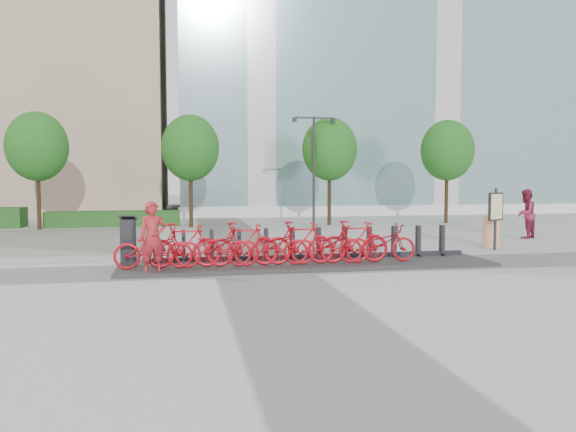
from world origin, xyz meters
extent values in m
plane|color=#9E9E9E|center=(0.00, 0.00, 0.00)|extent=(120.00, 120.00, 0.00)
cube|color=#569DA8|center=(14.00, 26.00, 12.00)|extent=(32.00, 16.00, 24.00)
cube|color=#214B25|center=(-5.00, 13.20, 0.35)|extent=(6.00, 1.20, 0.70)
cylinder|color=#3F2F15|center=(-8.00, 12.00, 1.50)|extent=(0.18, 0.18, 3.00)
ellipsoid|color=#1E6416|center=(-8.00, 12.00, 3.60)|extent=(2.60, 2.60, 2.99)
cylinder|color=#3F2F15|center=(-1.50, 12.00, 1.50)|extent=(0.18, 0.18, 3.00)
ellipsoid|color=#1E6416|center=(-1.50, 12.00, 3.60)|extent=(2.60, 2.60, 2.99)
cylinder|color=#3F2F15|center=(5.00, 12.00, 1.50)|extent=(0.18, 0.18, 3.00)
ellipsoid|color=#1E6416|center=(5.00, 12.00, 3.60)|extent=(2.60, 2.60, 2.99)
cylinder|color=#3F2F15|center=(11.00, 12.00, 1.50)|extent=(0.18, 0.18, 3.00)
ellipsoid|color=#1E6416|center=(11.00, 12.00, 3.60)|extent=(2.60, 2.60, 2.99)
cylinder|color=black|center=(4.00, 11.00, 2.50)|extent=(0.12, 0.12, 5.00)
cube|color=black|center=(3.55, 11.00, 4.95)|extent=(0.90, 0.08, 0.08)
cube|color=black|center=(4.45, 11.00, 4.95)|extent=(0.90, 0.08, 0.08)
cylinder|color=black|center=(3.10, 11.00, 4.85)|extent=(0.20, 0.20, 0.18)
cylinder|color=black|center=(4.90, 11.00, 4.85)|extent=(0.20, 0.20, 0.18)
cube|color=#2F2F2F|center=(1.30, 0.30, 0.04)|extent=(9.60, 2.40, 0.08)
imported|color=#A90914|center=(-2.60, -0.05, 0.57)|extent=(1.88, 0.66, 0.99)
imported|color=#A90914|center=(-1.88, -0.05, 0.63)|extent=(1.83, 0.52, 1.10)
imported|color=#A90914|center=(-1.16, -0.05, 0.57)|extent=(1.88, 0.66, 0.99)
imported|color=#A90914|center=(-0.44, -0.05, 0.63)|extent=(1.83, 0.52, 1.10)
imported|color=#A90914|center=(0.28, -0.05, 0.57)|extent=(1.88, 0.66, 0.99)
imported|color=#A90914|center=(1.00, -0.05, 0.63)|extent=(1.83, 0.52, 1.10)
imported|color=#A90914|center=(1.72, -0.05, 0.57)|extent=(1.88, 0.66, 0.99)
imported|color=#A90914|center=(2.44, -0.05, 0.63)|extent=(1.83, 0.52, 1.10)
imported|color=#A90914|center=(3.16, -0.05, 0.57)|extent=(1.88, 0.66, 0.99)
cube|color=black|center=(-3.23, 0.45, 0.67)|extent=(0.37, 0.33, 1.17)
cube|color=black|center=(-3.23, 0.45, 1.29)|extent=(0.44, 0.39, 0.15)
cube|color=black|center=(-3.23, 0.30, 0.89)|extent=(0.23, 0.06, 0.33)
imported|color=maroon|center=(-2.59, -0.47, 0.86)|extent=(0.70, 0.53, 1.72)
imported|color=maroon|center=(10.70, 5.00, 0.91)|extent=(1.12, 1.06, 1.83)
cylinder|color=orange|center=(8.07, 2.90, 0.51)|extent=(0.57, 0.57, 1.02)
cylinder|color=black|center=(7.70, 2.08, 0.97)|extent=(0.09, 0.09, 1.94)
cube|color=black|center=(7.70, 2.08, 1.37)|extent=(0.62, 0.33, 0.88)
cube|color=beige|center=(7.70, 2.02, 1.37)|extent=(0.51, 0.23, 0.78)
camera|label=1|loc=(-1.92, -13.85, 2.29)|focal=35.00mm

